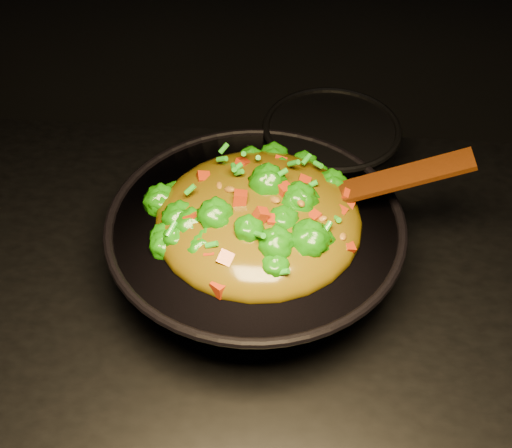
# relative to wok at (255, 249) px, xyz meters

# --- Properties ---
(wok) EXTENTS (0.49, 0.49, 0.11)m
(wok) POSITION_rel_wok_xyz_m (0.00, 0.00, 0.00)
(wok) COLOR black
(wok) RESTS_ON stovetop
(stir_fry) EXTENTS (0.32, 0.32, 0.09)m
(stir_fry) POSITION_rel_wok_xyz_m (0.00, -0.00, 0.10)
(stir_fry) COLOR #1C7808
(stir_fry) RESTS_ON wok
(spatula) EXTENTS (0.24, 0.05, 0.10)m
(spatula) POSITION_rel_wok_xyz_m (0.15, 0.04, 0.10)
(spatula) COLOR #3A1408
(spatula) RESTS_ON wok
(back_pot) EXTENTS (0.20, 0.20, 0.11)m
(back_pot) POSITION_rel_wok_xyz_m (0.10, 0.21, 0.00)
(back_pot) COLOR black
(back_pot) RESTS_ON stovetop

